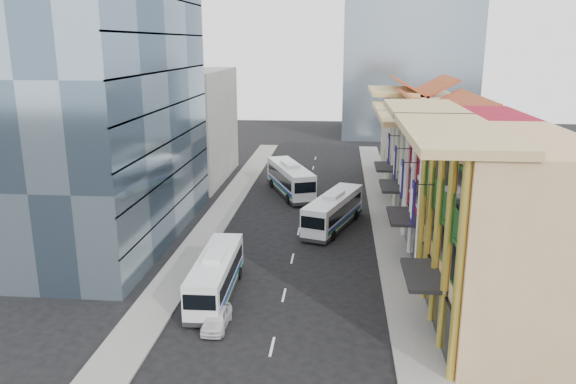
# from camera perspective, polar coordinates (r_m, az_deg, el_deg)

# --- Properties ---
(ground) EXTENTS (200.00, 200.00, 0.00)m
(ground) POSITION_cam_1_polar(r_m,az_deg,el_deg) (33.37, -1.84, -16.29)
(ground) COLOR black
(ground) RESTS_ON ground
(sidewalk_right) EXTENTS (3.00, 90.00, 0.15)m
(sidewalk_right) POSITION_cam_1_polar(r_m,az_deg,el_deg) (53.38, 10.25, -4.14)
(sidewalk_right) COLOR slate
(sidewalk_right) RESTS_ON ground
(sidewalk_left) EXTENTS (3.00, 90.00, 0.15)m
(sidewalk_left) POSITION_cam_1_polar(r_m,az_deg,el_deg) (54.54, -7.87, -3.62)
(sidewalk_left) COLOR slate
(sidewalk_left) RESTS_ON ground
(shophouse_tan) EXTENTS (8.00, 14.00, 12.00)m
(shophouse_tan) POSITION_cam_1_polar(r_m,az_deg,el_deg) (36.65, 21.46, -4.09)
(shophouse_tan) COLOR tan
(shophouse_tan) RESTS_ON ground
(shophouse_red) EXTENTS (8.00, 10.00, 12.00)m
(shophouse_red) POSITION_cam_1_polar(r_m,az_deg,el_deg) (47.82, 17.64, 0.55)
(shophouse_red) COLOR maroon
(shophouse_red) RESTS_ON ground
(shophouse_cream_near) EXTENTS (8.00, 9.00, 10.00)m
(shophouse_cream_near) POSITION_cam_1_polar(r_m,az_deg,el_deg) (57.10, 15.62, 1.94)
(shophouse_cream_near) COLOR beige
(shophouse_cream_near) RESTS_ON ground
(shophouse_cream_mid) EXTENTS (8.00, 9.00, 10.00)m
(shophouse_cream_mid) POSITION_cam_1_polar(r_m,az_deg,el_deg) (65.79, 14.29, 3.69)
(shophouse_cream_mid) COLOR beige
(shophouse_cream_mid) RESTS_ON ground
(shophouse_cream_far) EXTENTS (8.00, 12.00, 11.00)m
(shophouse_cream_far) POSITION_cam_1_polar(r_m,az_deg,el_deg) (75.94, 13.14, 5.60)
(shophouse_cream_far) COLOR beige
(shophouse_cream_far) RESTS_ON ground
(office_tower) EXTENTS (12.00, 26.00, 30.00)m
(office_tower) POSITION_cam_1_polar(r_m,az_deg,el_deg) (51.67, -18.66, 11.62)
(office_tower) COLOR #43576B
(office_tower) RESTS_ON ground
(office_block_far) EXTENTS (10.00, 18.00, 14.00)m
(office_block_far) POSITION_cam_1_polar(r_m,az_deg,el_deg) (73.72, -10.28, 6.66)
(office_block_far) COLOR gray
(office_block_far) RESTS_ON ground
(bus_left_near) EXTENTS (2.55, 10.17, 3.25)m
(bus_left_near) POSITION_cam_1_polar(r_m,az_deg,el_deg) (39.96, -7.34, -8.29)
(bus_left_near) COLOR silver
(bus_left_near) RESTS_ON ground
(bus_left_far) EXTENTS (6.83, 12.08, 3.81)m
(bus_left_far) POSITION_cam_1_polar(r_m,az_deg,el_deg) (65.78, 0.23, 1.40)
(bus_left_far) COLOR silver
(bus_left_far) RESTS_ON ground
(bus_right) EXTENTS (5.91, 11.16, 3.50)m
(bus_right) POSITION_cam_1_polar(r_m,az_deg,el_deg) (54.02, 4.64, -1.85)
(bus_right) COLOR silver
(bus_right) RESTS_ON ground
(sedan_left) EXTENTS (1.53, 3.65, 1.23)m
(sedan_left) POSITION_cam_1_polar(r_m,az_deg,el_deg) (36.21, -7.25, -12.62)
(sedan_left) COLOR silver
(sedan_left) RESTS_ON ground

